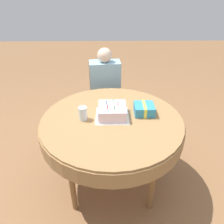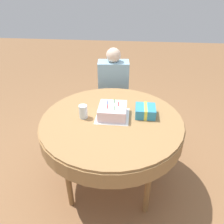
% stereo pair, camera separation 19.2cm
% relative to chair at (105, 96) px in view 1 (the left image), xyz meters
% --- Properties ---
extents(ground_plane, '(12.00, 12.00, 0.00)m').
position_rel_chair_xyz_m(ground_plane, '(0.08, -0.98, -0.49)').
color(ground_plane, '#8C603D').
extents(dining_table, '(1.28, 1.28, 0.77)m').
position_rel_chair_xyz_m(dining_table, '(0.08, -0.98, 0.19)').
color(dining_table, '#9E7547').
rests_on(dining_table, ground_plane).
extents(chair, '(0.46, 0.46, 0.92)m').
position_rel_chair_xyz_m(chair, '(0.00, 0.00, 0.00)').
color(chair, brown).
rests_on(chair, ground_plane).
extents(person, '(0.39, 0.33, 1.15)m').
position_rel_chair_xyz_m(person, '(0.01, -0.10, 0.19)').
color(person, beige).
rests_on(person, ground_plane).
extents(napkin, '(0.30, 0.30, 0.00)m').
position_rel_chair_xyz_m(napkin, '(0.08, -0.93, 0.28)').
color(napkin, white).
rests_on(napkin, dining_table).
extents(birthday_cake, '(0.25, 0.25, 0.14)m').
position_rel_chair_xyz_m(birthday_cake, '(0.08, -0.93, 0.33)').
color(birthday_cake, silver).
rests_on(birthday_cake, dining_table).
extents(drinking_glass, '(0.08, 0.08, 0.12)m').
position_rel_chair_xyz_m(drinking_glass, '(-0.18, -0.98, 0.34)').
color(drinking_glass, silver).
rests_on(drinking_glass, dining_table).
extents(gift_box, '(0.18, 0.18, 0.09)m').
position_rel_chair_xyz_m(gift_box, '(0.37, -0.89, 0.33)').
color(gift_box, teal).
rests_on(gift_box, dining_table).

